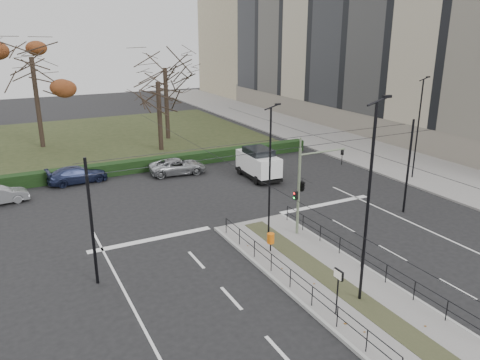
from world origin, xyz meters
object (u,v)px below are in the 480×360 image
object	(u,v)px
streetlamp_median_near	(368,203)
parked_car_third	(77,175)
white_van	(258,163)
traffic_light	(303,184)
litter_bin	(271,239)
streetlamp_sidewalk	(418,128)
rust_tree	(31,57)
bare_tree_near	(158,87)
streetlamp_median_far	(270,170)
info_panel	(338,280)
parked_car_fourth	(178,166)
bare_tree_center	(165,73)

from	to	relation	value
streetlamp_median_near	parked_car_third	distance (m)	24.31
parked_car_third	white_van	size ratio (longest dim) A/B	0.97
traffic_light	litter_bin	bearing A→B (deg)	-156.13
streetlamp_sidewalk	rust_tree	bearing A→B (deg)	135.51
white_van	bare_tree_near	world-z (taller)	bare_tree_near
rust_tree	streetlamp_median_far	bearing A→B (deg)	-71.85
bare_tree_near	info_panel	bearing A→B (deg)	-94.57
litter_bin	streetlamp_median_near	bearing A→B (deg)	-79.20
streetlamp_median_far	bare_tree_near	distance (m)	21.81
streetlamp_sidewalk	parked_car_fourth	distance (m)	18.87
white_van	bare_tree_near	distance (m)	13.47
streetlamp_median_near	litter_bin	bearing A→B (deg)	100.80
parked_car_fourth	bare_tree_near	size ratio (longest dim) A/B	0.53
parked_car_third	bare_tree_center	distance (m)	16.84
parked_car_fourth	info_panel	bearing A→B (deg)	-176.35
litter_bin	info_panel	size ratio (longest dim) A/B	0.50
parked_car_third	streetlamp_median_near	bearing A→B (deg)	-164.44
white_van	rust_tree	world-z (taller)	rust_tree
traffic_light	parked_car_third	bearing A→B (deg)	121.78
litter_bin	bare_tree_near	world-z (taller)	bare_tree_near
streetlamp_median_near	streetlamp_sidewalk	size ratio (longest dim) A/B	1.12
streetlamp_median_near	bare_tree_center	bearing A→B (deg)	84.93
traffic_light	litter_bin	xyz separation A→B (m)	(-2.77, -1.23, -2.19)
rust_tree	bare_tree_near	bearing A→B (deg)	-32.80
streetlamp_sidewalk	white_van	bearing A→B (deg)	151.28
litter_bin	parked_car_third	xyz separation A→B (m)	(-6.96, 16.94, -0.20)
parked_car_third	bare_tree_center	size ratio (longest dim) A/B	0.45
parked_car_third	streetlamp_median_far	bearing A→B (deg)	-155.99
streetlamp_median_far	streetlamp_sidewalk	world-z (taller)	streetlamp_sidewalk
litter_bin	bare_tree_center	xyz separation A→B (m)	(4.07, 28.04, 6.03)
streetlamp_median_far	white_van	distance (m)	11.20
parked_car_third	rust_tree	xyz separation A→B (m)	(-1.23, 13.14, 8.05)
parked_car_fourth	bare_tree_near	bearing A→B (deg)	-2.06
traffic_light	white_van	world-z (taller)	traffic_light
streetlamp_median_far	rust_tree	size ratio (longest dim) A/B	0.65
streetlamp_sidewalk	litter_bin	bearing A→B (deg)	-160.28
traffic_light	rust_tree	world-z (taller)	rust_tree
info_panel	streetlamp_median_near	distance (m)	3.30
streetlamp_median_near	streetlamp_median_far	xyz separation A→B (m)	(-0.04, 7.58, -0.67)
litter_bin	info_panel	distance (m)	6.14
streetlamp_sidewalk	parked_car_fourth	size ratio (longest dim) A/B	1.70
streetlamp_median_far	rust_tree	xyz separation A→B (m)	(-9.23, 28.16, 4.82)
traffic_light	info_panel	size ratio (longest dim) A/B	2.52
traffic_light	rust_tree	xyz separation A→B (m)	(-10.97, 28.85, 5.66)
litter_bin	info_panel	bearing A→B (deg)	-94.93
parked_car_fourth	streetlamp_sidewalk	bearing A→B (deg)	-114.90
traffic_light	parked_car_third	distance (m)	18.64
streetlamp_median_near	streetlamp_sidewalk	xyz separation A→B (m)	(15.35, 11.56, -0.47)
parked_car_fourth	bare_tree_near	world-z (taller)	bare_tree_near
rust_tree	streetlamp_sidewalk	bearing A→B (deg)	-44.49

